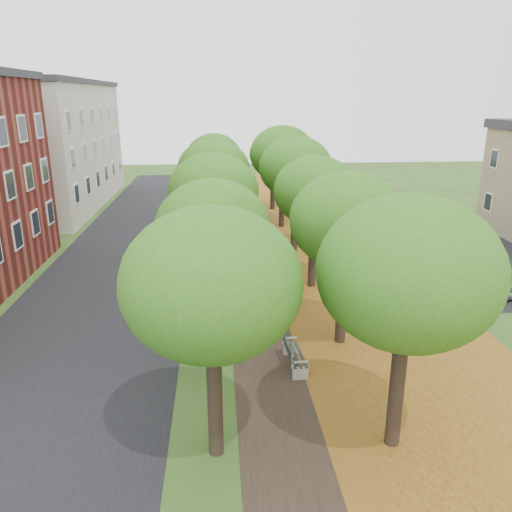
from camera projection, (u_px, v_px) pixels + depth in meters
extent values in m
plane|color=#2D4C19|center=(298.00, 448.00, 13.51)|extent=(120.00, 120.00, 0.00)
cube|color=black|center=(119.00, 271.00, 27.20)|extent=(8.00, 70.00, 0.01)
cube|color=black|center=(255.00, 267.00, 27.75)|extent=(3.20, 70.00, 0.01)
cube|color=olive|center=(344.00, 265.00, 28.12)|extent=(7.50, 70.00, 0.01)
cube|color=black|center=(480.00, 256.00, 29.70)|extent=(9.00, 16.00, 0.01)
cylinder|color=black|center=(215.00, 397.00, 12.83)|extent=(0.40, 0.40, 3.41)
ellipsoid|color=#2A6916|center=(212.00, 285.00, 11.89)|extent=(4.21, 4.21, 3.58)
cylinder|color=black|center=(215.00, 304.00, 18.53)|extent=(0.40, 0.40, 3.41)
ellipsoid|color=#2A6916|center=(213.00, 224.00, 17.59)|extent=(4.21, 4.21, 3.58)
cylinder|color=black|center=(215.00, 255.00, 24.22)|extent=(0.40, 0.40, 3.41)
ellipsoid|color=#2A6916|center=(213.00, 193.00, 23.28)|extent=(4.21, 4.21, 3.58)
cylinder|color=black|center=(215.00, 225.00, 29.92)|extent=(0.40, 0.40, 3.41)
ellipsoid|color=#2A6916|center=(214.00, 174.00, 28.98)|extent=(4.21, 4.21, 3.58)
cylinder|color=black|center=(215.00, 205.00, 35.61)|extent=(0.40, 0.40, 3.41)
ellipsoid|color=#2A6916|center=(214.00, 161.00, 34.67)|extent=(4.21, 4.21, 3.58)
cylinder|color=black|center=(215.00, 190.00, 41.31)|extent=(0.40, 0.40, 3.41)
ellipsoid|color=#2A6916|center=(214.00, 152.00, 40.37)|extent=(4.21, 4.21, 3.58)
cylinder|color=black|center=(397.00, 389.00, 13.18)|extent=(0.40, 0.40, 3.41)
ellipsoid|color=#2A6916|center=(407.00, 280.00, 12.24)|extent=(4.21, 4.21, 3.58)
cylinder|color=black|center=(342.00, 300.00, 18.88)|extent=(0.40, 0.40, 3.41)
ellipsoid|color=#2A6916|center=(346.00, 222.00, 17.94)|extent=(4.21, 4.21, 3.58)
cylinder|color=black|center=(313.00, 253.00, 24.58)|extent=(0.40, 0.40, 3.41)
ellipsoid|color=#2A6916|center=(315.00, 191.00, 23.64)|extent=(4.21, 4.21, 3.58)
cylinder|color=black|center=(294.00, 224.00, 30.27)|extent=(0.40, 0.40, 3.41)
ellipsoid|color=#2A6916|center=(295.00, 173.00, 29.33)|extent=(4.21, 4.21, 3.58)
cylinder|color=black|center=(282.00, 203.00, 35.97)|extent=(0.40, 0.40, 3.41)
ellipsoid|color=#2A6916|center=(282.00, 160.00, 35.03)|extent=(4.21, 4.21, 3.58)
cylinder|color=black|center=(273.00, 189.00, 41.66)|extent=(0.40, 0.40, 3.41)
ellipsoid|color=#2A6916|center=(273.00, 151.00, 40.73)|extent=(4.21, 4.21, 3.58)
cube|color=beige|center=(38.00, 147.00, 42.06)|extent=(10.00, 20.00, 10.00)
cube|color=#2D2D33|center=(30.00, 82.00, 40.47)|extent=(10.30, 20.30, 0.40)
cube|color=#242D26|center=(295.00, 354.00, 17.43)|extent=(0.59, 1.94, 0.04)
cube|color=#242D26|center=(288.00, 347.00, 17.31)|extent=(0.14, 1.92, 0.28)
cube|color=silver|center=(300.00, 373.00, 16.68)|extent=(0.54, 0.09, 0.48)
cube|color=silver|center=(290.00, 348.00, 18.33)|extent=(0.54, 0.09, 0.48)
cube|color=silver|center=(301.00, 362.00, 16.54)|extent=(0.48, 0.09, 0.04)
cube|color=silver|center=(291.00, 338.00, 18.20)|extent=(0.48, 0.09, 0.04)
imported|color=#ADADB2|center=(501.00, 282.00, 23.48)|extent=(4.71, 2.61, 1.52)
imported|color=maroon|center=(448.00, 250.00, 28.66)|extent=(4.29, 2.56, 1.34)
imported|color=#303035|center=(438.00, 243.00, 29.63)|extent=(5.50, 2.77, 1.53)
imported|color=silver|center=(415.00, 229.00, 33.02)|extent=(5.72, 4.36, 1.44)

